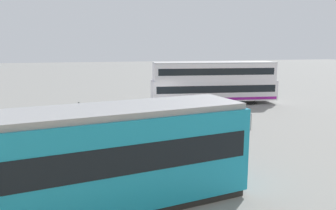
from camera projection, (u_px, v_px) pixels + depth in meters
ground_plane at (166, 111)px, 26.98m from camera, size 160.00×160.00×0.00m
double_decker_bus at (213, 82)px, 30.39m from camera, size 11.55×3.68×3.81m
tram_yellow at (65, 162)px, 10.30m from camera, size 12.36×4.95×3.39m
pedestrian_near_railing at (96, 117)px, 20.19m from camera, size 0.45×0.45×1.77m
pedestrian_crossing at (220, 124)px, 18.69m from camera, size 0.45×0.45×1.67m
pedestrian_railing at (174, 122)px, 20.10m from camera, size 10.03×0.57×1.08m
info_sign at (79, 114)px, 18.48m from camera, size 1.09×0.12×2.23m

